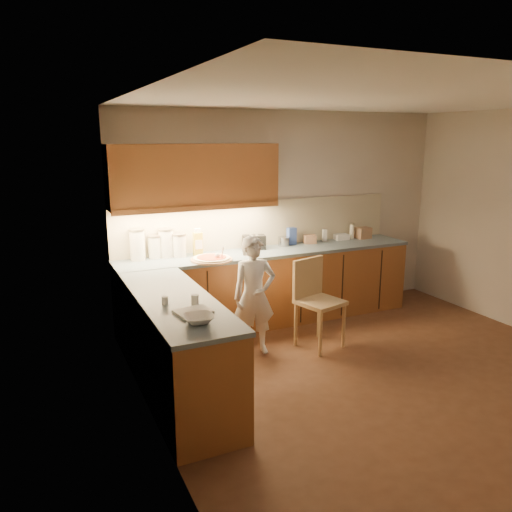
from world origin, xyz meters
name	(u,v)px	position (x,y,z in m)	size (l,w,h in m)	color
room	(390,204)	(0.00, 0.00, 1.68)	(4.54, 4.50, 2.62)	#512E1B
l_counter	(244,303)	(-0.92, 1.25, 0.46)	(3.77, 2.62, 0.92)	#95572B
backsplash	(260,223)	(-0.38, 1.99, 1.21)	(3.75, 0.02, 0.58)	beige
upper_cabinets	(195,176)	(-1.27, 1.82, 1.85)	(1.95, 0.36, 0.73)	#95572B
pizza_on_board	(212,259)	(-1.20, 1.52, 0.94)	(0.47, 0.47, 0.19)	tan
child	(254,296)	(-0.94, 0.94, 0.64)	(0.47, 0.31, 1.28)	white
wooden_chair	(315,296)	(-0.24, 0.85, 0.56)	(0.53, 0.53, 0.97)	tan
mixing_bowl	(199,319)	(-1.95, -0.26, 0.95)	(0.23, 0.23, 0.06)	white
canister_a	(137,244)	(-1.95, 1.88, 1.10)	(0.18, 0.18, 0.36)	white
canister_b	(154,247)	(-1.76, 1.90, 1.05)	(0.15, 0.15, 0.27)	white
canister_c	(166,243)	(-1.62, 1.90, 1.09)	(0.18, 0.18, 0.33)	white
canister_d	(179,245)	(-1.48, 1.85, 1.06)	(0.17, 0.17, 0.27)	white
oil_jug	(198,243)	(-1.26, 1.83, 1.07)	(0.11, 0.09, 0.32)	gold
toaster	(254,242)	(-0.53, 1.85, 1.01)	(0.30, 0.21, 0.18)	black
steel_pot	(284,241)	(-0.11, 1.86, 0.98)	(0.15, 0.15, 0.12)	#A1A1A5
blue_box	(292,236)	(0.02, 1.89, 1.03)	(0.11, 0.08, 0.22)	#344D9D
card_box_a	(310,239)	(0.28, 1.85, 0.97)	(0.15, 0.11, 0.11)	tan
white_bottle	(324,235)	(0.52, 1.88, 1.00)	(0.05, 0.05, 0.16)	silver
flat_pack	(341,237)	(0.79, 1.88, 0.96)	(0.19, 0.13, 0.07)	white
tall_jar	(352,231)	(0.95, 1.87, 1.03)	(0.07, 0.07, 0.21)	white
card_box_b	(363,233)	(1.11, 1.84, 0.99)	(0.19, 0.15, 0.15)	#AB7E5C
dough_cloth	(193,312)	(-1.92, -0.04, 0.93)	(0.27, 0.21, 0.02)	silver
spice_jar_a	(165,301)	(-2.07, 0.25, 0.96)	(0.05, 0.05, 0.07)	white
spice_jar_b	(195,300)	(-1.85, 0.15, 0.96)	(0.06, 0.06, 0.08)	white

